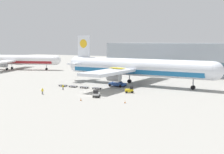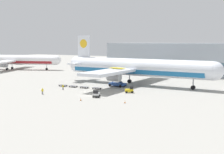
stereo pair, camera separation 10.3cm
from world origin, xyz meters
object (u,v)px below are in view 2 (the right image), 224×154
at_px(baggage_tug_foreground, 130,90).
at_px(ground_crew_far, 63,87).
at_px(traffic_cone_near, 81,99).
at_px(baggage_dolly_second, 73,86).
at_px(baggage_dolly_trail, 97,88).
at_px(airplane_main, 134,68).
at_px(baggage_dolly_third, 84,87).
at_px(traffic_cone_far, 125,102).
at_px(airplane_distant, 15,60).
at_px(ground_crew_near, 42,91).
at_px(scissor_lift_loader, 117,80).
at_px(baggage_tug_mid, 96,94).
at_px(baggage_dolly_lead, 63,85).

relative_size(baggage_tug_foreground, ground_crew_far, 1.68).
xyz_separation_m(ground_crew_far, traffic_cone_near, (14.66, -11.76, -0.63)).
relative_size(baggage_dolly_second, baggage_dolly_trail, 1.00).
bearing_deg(airplane_main, baggage_dolly_third, -123.54).
relative_size(baggage_dolly_second, traffic_cone_far, 5.43).
bearing_deg(airplane_distant, baggage_tug_foreground, -43.81).
bearing_deg(baggage_tug_foreground, baggage_dolly_trail, 142.37).
bearing_deg(ground_crew_near, baggage_dolly_third, 30.19).
height_order(airplane_distant, scissor_lift_loader, airplane_distant).
xyz_separation_m(airplane_distant, baggage_dolly_trail, (73.16, -36.75, -4.60)).
distance_m(airplane_distant, traffic_cone_far, 104.77).
bearing_deg(traffic_cone_near, baggage_dolly_second, 130.56).
relative_size(scissor_lift_loader, ground_crew_near, 3.33).
bearing_deg(baggage_tug_foreground, airplane_distant, 124.28).
bearing_deg(baggage_dolly_trail, baggage_tug_foreground, -0.73).
xyz_separation_m(ground_crew_near, traffic_cone_near, (14.60, -2.41, -0.76)).
bearing_deg(baggage_tug_mid, traffic_cone_far, 52.29).
xyz_separation_m(airplane_distant, baggage_dolly_lead, (60.19, -36.95, -4.60)).
relative_size(baggage_dolly_lead, traffic_cone_far, 5.43).
relative_size(airplane_main, baggage_dolly_second, 15.47).
relative_size(ground_crew_near, traffic_cone_far, 2.67).
relative_size(baggage_dolly_second, ground_crew_far, 2.25).
bearing_deg(ground_crew_far, baggage_tug_mid, 167.40).
distance_m(baggage_dolly_third, traffic_cone_far, 27.04).
bearing_deg(baggage_dolly_lead, traffic_cone_near, -37.36).
distance_m(airplane_distant, ground_crew_far, 78.03).
distance_m(traffic_cone_near, traffic_cone_far, 11.38).
bearing_deg(ground_crew_near, baggage_tug_mid, -34.01).
bearing_deg(baggage_dolly_trail, traffic_cone_far, -36.20).
xyz_separation_m(airplane_distant, baggage_dolly_second, (64.31, -36.93, -4.60)).
bearing_deg(traffic_cone_far, traffic_cone_near, -166.88).
height_order(ground_crew_near, traffic_cone_near, ground_crew_near).
bearing_deg(baggage_tug_mid, baggage_dolly_third, -154.31).
bearing_deg(traffic_cone_far, airplane_main, 111.10).
distance_m(scissor_lift_loader, ground_crew_near, 26.40).
height_order(baggage_tug_foreground, ground_crew_far, baggage_tug_foreground).
distance_m(baggage_tug_mid, baggage_dolly_second, 20.00).
height_order(baggage_tug_foreground, baggage_dolly_lead, baggage_tug_foreground).
height_order(airplane_main, baggage_dolly_third, airplane_main).
relative_size(baggage_tug_foreground, baggage_dolly_lead, 0.75).
bearing_deg(baggage_dolly_third, airplane_distant, 156.98).
height_order(airplane_main, baggage_dolly_second, airplane_main).
xyz_separation_m(ground_crew_near, ground_crew_far, (-0.05, 9.36, -0.13)).
relative_size(baggage_dolly_second, baggage_dolly_third, 1.00).
height_order(baggage_dolly_third, traffic_cone_near, traffic_cone_near).
distance_m(baggage_tug_foreground, ground_crew_far, 20.80).
relative_size(baggage_dolly_trail, ground_crew_far, 2.25).
bearing_deg(baggage_dolly_lead, ground_crew_near, -67.44).
bearing_deg(traffic_cone_near, scissor_lift_loader, 97.54).
relative_size(airplane_main, ground_crew_far, 34.73).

